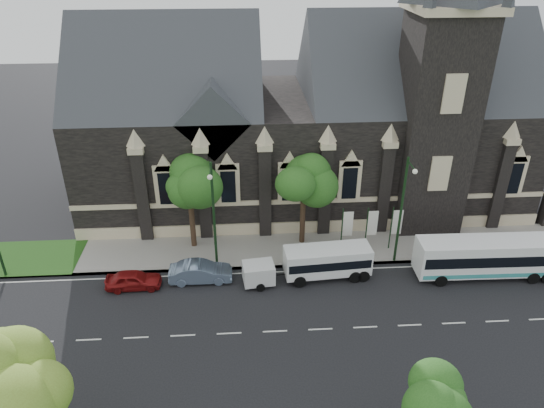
{
  "coord_description": "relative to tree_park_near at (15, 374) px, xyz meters",
  "views": [
    {
      "loc": [
        -1.8,
        -24.65,
        22.9
      ],
      "look_at": [
        0.19,
        6.0,
        6.25
      ],
      "focal_mm": 32.92,
      "sensor_mm": 36.0,
      "label": 1
    }
  ],
  "objects": [
    {
      "name": "sedan",
      "position": [
        6.62,
        14.59,
        -5.65
      ],
      "size": [
        4.68,
        1.66,
        1.54
      ],
      "primitive_type": "imported",
      "rotation": [
        0.0,
        0.0,
        1.58
      ],
      "color": "slate",
      "rests_on": "ground"
    },
    {
      "name": "car_far_red",
      "position": [
        1.77,
        14.07,
        -5.73
      ],
      "size": [
        4.07,
        1.73,
        1.37
      ],
      "primitive_type": "imported",
      "rotation": [
        0.0,
        0.0,
        1.6
      ],
      "color": "maroon",
      "rests_on": "ground"
    },
    {
      "name": "banner_flag_left",
      "position": [
        18.06,
        17.77,
        -4.03
      ],
      "size": [
        0.9,
        0.1,
        4.0
      ],
      "color": "#163117",
      "rests_on": "ground"
    },
    {
      "name": "tree_park_near",
      "position": [
        0.0,
        0.0,
        0.0
      ],
      "size": [
        4.42,
        4.42,
        8.56
      ],
      "color": "black",
      "rests_on": "ground"
    },
    {
      "name": "sidewalk",
      "position": [
        11.77,
        18.27,
        -6.34
      ],
      "size": [
        80.0,
        5.0,
        0.15
      ],
      "primitive_type": "cube",
      "color": "gray",
      "rests_on": "ground"
    },
    {
      "name": "tree_park_east",
      "position": [
        17.95,
        -0.55,
        -1.8
      ],
      "size": [
        3.4,
        3.4,
        6.28
      ],
      "color": "black",
      "rests_on": "ground"
    },
    {
      "name": "banner_flag_right",
      "position": [
        22.06,
        17.77,
        -4.03
      ],
      "size": [
        0.9,
        0.1,
        4.0
      ],
      "color": "#163117",
      "rests_on": "ground"
    },
    {
      "name": "tour_coach",
      "position": [
        28.1,
        13.83,
        -4.71
      ],
      "size": [
        10.75,
        2.66,
        3.12
      ],
      "rotation": [
        0.0,
        0.0,
        -0.02
      ],
      "color": "white",
      "rests_on": "ground"
    },
    {
      "name": "box_trailer",
      "position": [
        10.92,
        13.88,
        -5.42
      ],
      "size": [
        3.35,
        1.98,
        1.75
      ],
      "rotation": [
        0.0,
        0.0,
        0.12
      ],
      "color": "silver",
      "rests_on": "ground"
    },
    {
      "name": "tree_walk_left",
      "position": [
        5.97,
        19.47,
        -0.68
      ],
      "size": [
        3.91,
        3.91,
        7.64
      ],
      "color": "black",
      "rests_on": "ground"
    },
    {
      "name": "tree_walk_right",
      "position": [
        14.98,
        19.48,
        -0.6
      ],
      "size": [
        4.08,
        4.08,
        7.8
      ],
      "color": "black",
      "rests_on": "ground"
    },
    {
      "name": "museum",
      "position": [
        16.89,
        27.55,
        1.75
      ],
      "size": [
        40.0,
        17.7,
        29.9
      ],
      "color": "black",
      "rests_on": "ground"
    },
    {
      "name": "banner_flag_center",
      "position": [
        20.06,
        17.77,
        -4.03
      ],
      "size": [
        0.9,
        0.1,
        4.0
      ],
      "color": "#163117",
      "rests_on": "ground"
    },
    {
      "name": "street_lamp_mid",
      "position": [
        7.77,
        15.86,
        -1.3
      ],
      "size": [
        0.36,
        1.88,
        9.0
      ],
      "color": "#163117",
      "rests_on": "ground"
    },
    {
      "name": "ground",
      "position": [
        11.77,
        8.77,
        -6.42
      ],
      "size": [
        160.0,
        160.0,
        0.0
      ],
      "primitive_type": "plane",
      "color": "black",
      "rests_on": "ground"
    },
    {
      "name": "shuttle_bus",
      "position": [
        16.13,
        14.51,
        -4.97
      ],
      "size": [
        6.57,
        2.72,
        2.48
      ],
      "rotation": [
        0.0,
        0.0,
        0.07
      ],
      "color": "white",
      "rests_on": "ground"
    },
    {
      "name": "street_lamp_near",
      "position": [
        21.77,
        15.86,
        -1.3
      ],
      "size": [
        0.36,
        1.88,
        9.0
      ],
      "color": "#163117",
      "rests_on": "ground"
    }
  ]
}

